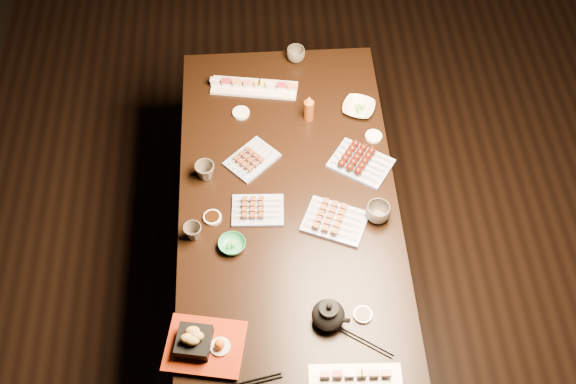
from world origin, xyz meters
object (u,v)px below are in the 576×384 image
object	(u,v)px
teacup_far_right	(296,55)
edamame_bowl_cream	(359,108)
teacup_near_left	(193,232)
sushi_platter_far	(254,85)
yakitori_plate_right	(335,218)
yakitori_plate_left	(252,157)
yakitori_plate_center	(258,208)
tempura_tray	(204,342)
sushi_platter_near	(355,375)
edamame_bowl_green	(232,245)
dining_table	(289,251)
teapot	(328,313)
condiment_bottle	(309,108)
teacup_far_left	(205,171)
teacup_mid_right	(378,213)

from	to	relation	value
teacup_far_right	edamame_bowl_cream	bearing A→B (deg)	-52.46
teacup_near_left	sushi_platter_far	bearing A→B (deg)	71.36
yakitori_plate_right	teacup_far_right	distance (m)	0.94
teacup_far_right	yakitori_plate_left	bearing A→B (deg)	-110.82
yakitori_plate_center	teacup_near_left	bearing A→B (deg)	-155.25
yakitori_plate_left	tempura_tray	world-z (taller)	tempura_tray
sushi_platter_near	edamame_bowl_cream	world-z (taller)	sushi_platter_near
yakitori_plate_left	edamame_bowl_green	size ratio (longest dim) A/B	1.93
dining_table	teapot	size ratio (longest dim) A/B	12.38
dining_table	condiment_bottle	distance (m)	0.65
edamame_bowl_cream	condiment_bottle	bearing A→B (deg)	-172.21
teacup_far_right	sushi_platter_far	bearing A→B (deg)	-138.99
yakitori_plate_right	teacup_far_left	world-z (taller)	teacup_far_left
sushi_platter_near	teapot	bearing A→B (deg)	111.30
edamame_bowl_cream	teacup_far_right	distance (m)	0.43
teacup_far_right	condiment_bottle	world-z (taller)	condiment_bottle
yakitori_plate_left	sushi_platter_far	bearing A→B (deg)	43.79
yakitori_plate_center	yakitori_plate_left	size ratio (longest dim) A/B	1.00
tempura_tray	condiment_bottle	bearing A→B (deg)	77.45
teacup_near_left	edamame_bowl_cream	bearing A→B (deg)	40.57
sushi_platter_far	edamame_bowl_green	distance (m)	0.86
condiment_bottle	yakitori_plate_right	bearing A→B (deg)	-83.61
dining_table	teacup_near_left	xyz separation A→B (m)	(-0.39, -0.13, 0.41)
yakitori_plate_center	teacup_far_left	size ratio (longest dim) A/B	2.53
tempura_tray	teacup_mid_right	xyz separation A→B (m)	(0.69, 0.52, -0.01)
sushi_platter_far	edamame_bowl_cream	size ratio (longest dim) A/B	2.79
yakitori_plate_left	teacup_far_right	size ratio (longest dim) A/B	2.35
sushi_platter_near	tempura_tray	distance (m)	0.55
edamame_bowl_cream	teacup_mid_right	xyz separation A→B (m)	(0.01, -0.58, 0.02)
yakitori_plate_left	teapot	size ratio (longest dim) A/B	1.44
tempura_tray	teacup_far_right	xyz separation A→B (m)	(0.42, 1.44, -0.02)
yakitori_plate_center	edamame_bowl_cream	size ratio (longest dim) A/B	1.48
teacup_far_right	tempura_tray	bearing A→B (deg)	-106.26
yakitori_plate_right	tempura_tray	distance (m)	0.73
sushi_platter_near	condiment_bottle	size ratio (longest dim) A/B	2.34
yakitori_plate_right	teapot	xyz separation A→B (m)	(-0.07, -0.43, 0.03)
edamame_bowl_green	yakitori_plate_right	bearing A→B (deg)	12.26
dining_table	teacup_near_left	distance (m)	0.58
sushi_platter_far	edamame_bowl_cream	world-z (taller)	sushi_platter_far
dining_table	yakitori_plate_right	size ratio (longest dim) A/B	7.41
teacup_far_right	teapot	bearing A→B (deg)	-88.79
yakitori_plate_right	tempura_tray	world-z (taller)	tempura_tray
tempura_tray	teacup_mid_right	size ratio (longest dim) A/B	2.78
teacup_far_left	teacup_far_right	bearing A→B (deg)	57.71
sushi_platter_far	teacup_far_left	distance (m)	0.54
sushi_platter_far	teacup_far_left	world-z (taller)	teacup_far_left
sushi_platter_near	edamame_bowl_cream	bearing A→B (deg)	85.14
edamame_bowl_green	teacup_far_left	size ratio (longest dim) A/B	1.30
teacup_near_left	condiment_bottle	world-z (taller)	condiment_bottle
dining_table	edamame_bowl_cream	bearing A→B (deg)	61.62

